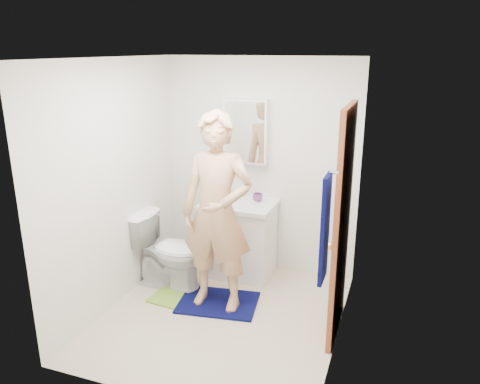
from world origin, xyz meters
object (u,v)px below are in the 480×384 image
object	(u,v)px
vanity_cabinet	(239,240)
towel	(325,229)
toothbrush_cup	(258,197)
soap_dispenser	(216,194)
medicine_cabinet	(246,131)
toilet	(169,250)
man	(217,213)

from	to	relation	value
vanity_cabinet	towel	xyz separation A→B (m)	(1.18, -1.48, 0.85)
toothbrush_cup	soap_dispenser	bearing A→B (deg)	-155.21
toothbrush_cup	medicine_cabinet	bearing A→B (deg)	147.23
vanity_cabinet	toothbrush_cup	world-z (taller)	toothbrush_cup
soap_dispenser	vanity_cabinet	bearing A→B (deg)	19.55
medicine_cabinet	towel	size ratio (longest dim) A/B	0.87
medicine_cabinet	toothbrush_cup	world-z (taller)	medicine_cabinet
vanity_cabinet	medicine_cabinet	bearing A→B (deg)	90.00
towel	vanity_cabinet	bearing A→B (deg)	128.47
medicine_cabinet	vanity_cabinet	bearing A→B (deg)	-90.00
towel	soap_dispenser	size ratio (longest dim) A/B	4.19
toilet	man	bearing A→B (deg)	-106.20
medicine_cabinet	towel	world-z (taller)	medicine_cabinet
medicine_cabinet	toothbrush_cup	distance (m)	0.74
toilet	toothbrush_cup	distance (m)	1.12
toilet	towel	bearing A→B (deg)	-115.78
towel	toothbrush_cup	bearing A→B (deg)	122.09
medicine_cabinet	soap_dispenser	size ratio (longest dim) A/B	3.67
toothbrush_cup	man	xyz separation A→B (m)	(-0.13, -0.86, 0.09)
medicine_cabinet	toilet	bearing A→B (deg)	-128.46
towel	toothbrush_cup	xyz separation A→B (m)	(-1.00, 1.59, -0.36)
vanity_cabinet	medicine_cabinet	xyz separation A→B (m)	(0.00, 0.22, 1.20)
towel	soap_dispenser	xyz separation A→B (m)	(-1.42, 1.40, -0.30)
towel	toilet	size ratio (longest dim) A/B	0.98
vanity_cabinet	man	size ratio (longest dim) A/B	0.41
vanity_cabinet	man	bearing A→B (deg)	-86.26
soap_dispenser	toothbrush_cup	size ratio (longest dim) A/B	1.72
soap_dispenser	towel	bearing A→B (deg)	-44.66
vanity_cabinet	toothbrush_cup	bearing A→B (deg)	31.06
vanity_cabinet	towel	distance (m)	2.08
soap_dispenser	toilet	bearing A→B (deg)	-129.09
vanity_cabinet	soap_dispenser	world-z (taller)	soap_dispenser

